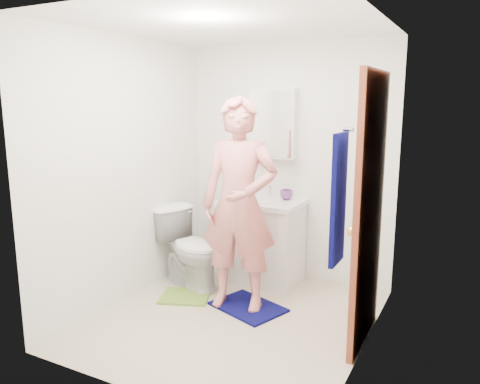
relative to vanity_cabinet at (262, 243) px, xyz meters
The scene contains 22 objects.
floor 1.01m from the vanity_cabinet, 80.69° to the right, with size 2.20×2.40×0.02m, color beige.
ceiling 2.21m from the vanity_cabinet, 80.69° to the right, with size 2.20×2.40×0.02m, color white.
wall_back 0.87m from the vanity_cabinet, 63.05° to the left, with size 2.20×0.02×2.40m, color white.
wall_front 2.28m from the vanity_cabinet, 85.96° to the right, with size 2.20×0.02×2.40m, color white.
wall_left 1.55m from the vanity_cabinet, 136.37° to the right, with size 0.02×2.40×2.40m, color white.
wall_right 1.75m from the vanity_cabinet, 35.99° to the right, with size 0.02×2.40×2.40m, color white.
vanity_cabinet is the anchor object (origin of this frame).
countertop 0.43m from the vanity_cabinet, ahead, with size 0.79×0.59×0.05m, color white.
sink_basin 0.44m from the vanity_cabinet, ahead, with size 0.40×0.40×0.03m, color white.
faucet 0.54m from the vanity_cabinet, 90.00° to the left, with size 0.03×0.03×0.12m, color silver.
medicine_cabinet 1.22m from the vanity_cabinet, 90.00° to the left, with size 0.50×0.12×0.70m, color white.
mirror_panel 1.21m from the vanity_cabinet, 90.00° to the left, with size 0.46×0.01×0.66m, color white.
door 1.57m from the vanity_cabinet, 32.20° to the right, with size 0.05×0.80×2.05m, color #A4492D.
door_knob 1.69m from the vanity_cabinet, 42.72° to the right, with size 0.07×0.07×0.07m, color gold.
towel 2.08m from the vanity_cabinet, 51.53° to the right, with size 0.03×0.24×0.80m, color #08094D.
towel_hook 2.30m from the vanity_cabinet, 50.60° to the right, with size 0.02×0.02×0.06m, color silver.
toilet 0.74m from the vanity_cabinet, 141.56° to the right, with size 0.44×0.77×0.78m, color white.
bath_mat 0.80m from the vanity_cabinet, 75.58° to the right, with size 0.62×0.44×0.02m, color #08094D.
green_rug 0.96m from the vanity_cabinet, 121.48° to the right, with size 0.45×0.38×0.02m, color #75A135.
soap_dispenser 0.57m from the vanity_cabinet, behind, with size 0.08×0.08×0.18m, color #CB5F85.
toothbrush_cup 0.55m from the vanity_cabinet, 30.63° to the left, with size 0.13×0.13×0.10m, color #733E88.
man 0.89m from the vanity_cabinet, 82.25° to the right, with size 0.68×0.44×1.85m, color #E2837F.
Camera 1 is at (1.77, -3.28, 1.84)m, focal length 35.00 mm.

